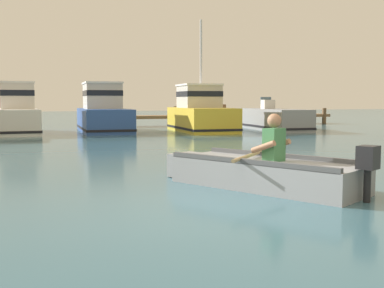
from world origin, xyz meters
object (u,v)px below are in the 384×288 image
(moored_boat_blue, at_px, (103,113))
(moored_boat_yellow, at_px, (201,113))
(rowboat_with_person, at_px, (262,172))
(moored_boat_white, at_px, (18,114))
(moored_boat_grey, at_px, (271,120))

(moored_boat_blue, xyz_separation_m, moored_boat_yellow, (4.17, -1.49, -0.02))
(rowboat_with_person, relative_size, moored_boat_white, 0.76)
(moored_boat_white, height_order, moored_boat_grey, moored_boat_white)
(rowboat_with_person, distance_m, moored_boat_blue, 15.11)
(moored_boat_white, relative_size, moored_boat_yellow, 0.92)
(rowboat_with_person, bearing_deg, moored_boat_blue, 90.55)
(moored_boat_white, bearing_deg, moored_boat_grey, -5.29)
(moored_boat_yellow, bearing_deg, moored_boat_grey, 4.91)
(moored_boat_white, xyz_separation_m, moored_boat_grey, (11.59, -1.07, -0.34))
(rowboat_with_person, height_order, moored_boat_grey, moored_boat_grey)
(moored_boat_white, distance_m, moored_boat_yellow, 7.94)
(rowboat_with_person, relative_size, moored_boat_yellow, 0.69)
(rowboat_with_person, distance_m, moored_boat_grey, 15.97)
(moored_boat_white, relative_size, moored_boat_blue, 0.88)
(moored_boat_white, bearing_deg, moored_boat_yellow, -10.13)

